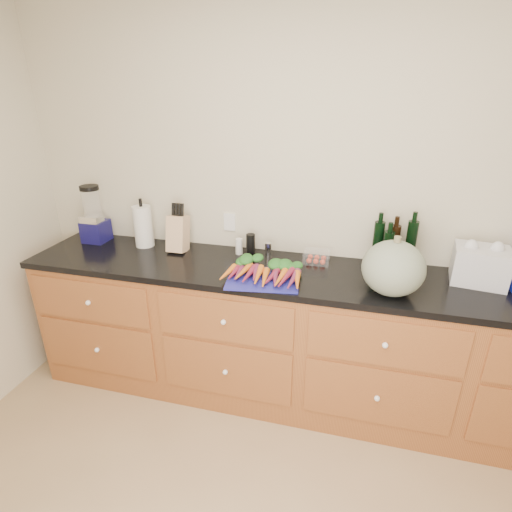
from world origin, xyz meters
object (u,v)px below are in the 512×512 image
(carrots, at_px, (264,272))
(squash, at_px, (393,268))
(knife_block, at_px, (178,234))
(tomato_box, at_px, (317,257))
(paper_towel, at_px, (143,226))
(blender_appliance, at_px, (94,217))
(cutting_board, at_px, (263,279))

(carrots, xyz_separation_m, squash, (0.71, -0.02, 0.11))
(carrots, relative_size, knife_block, 1.92)
(tomato_box, bearing_deg, paper_towel, -179.52)
(knife_block, bearing_deg, blender_appliance, 178.44)
(cutting_board, bearing_deg, squash, 1.30)
(cutting_board, bearing_deg, carrots, 90.00)
(squash, bearing_deg, carrots, 178.37)
(cutting_board, relative_size, squash, 1.24)
(carrots, xyz_separation_m, paper_towel, (-0.93, 0.28, 0.11))
(blender_appliance, height_order, knife_block, blender_appliance)
(cutting_board, distance_m, blender_appliance, 1.37)
(squash, height_order, knife_block, squash)
(blender_appliance, bearing_deg, paper_towel, 0.33)
(squash, relative_size, knife_block, 1.37)
(paper_towel, distance_m, knife_block, 0.27)
(cutting_board, relative_size, carrots, 0.89)
(cutting_board, distance_m, knife_block, 0.74)
(tomato_box, bearing_deg, cutting_board, -129.44)
(knife_block, bearing_deg, tomato_box, 1.84)
(cutting_board, xyz_separation_m, knife_block, (-0.66, 0.30, 0.12))
(carrots, bearing_deg, blender_appliance, 167.93)
(paper_towel, xyz_separation_m, tomato_box, (1.20, 0.01, -0.11))
(blender_appliance, xyz_separation_m, paper_towel, (0.38, 0.00, -0.04))
(carrots, height_order, squash, squash)
(squash, relative_size, blender_appliance, 0.81)
(carrots, distance_m, squash, 0.72)
(cutting_board, height_order, squash, squash)
(squash, bearing_deg, tomato_box, 144.19)
(blender_appliance, xyz_separation_m, tomato_box, (1.59, 0.01, -0.14))
(paper_towel, height_order, tomato_box, paper_towel)
(cutting_board, height_order, blender_appliance, blender_appliance)
(squash, bearing_deg, cutting_board, -178.70)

